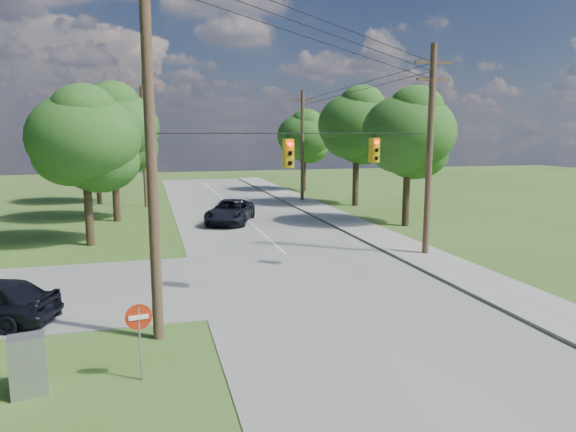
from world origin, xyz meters
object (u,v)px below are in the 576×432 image
object	(u,v)px
pole_ne	(430,148)
car_main_north	(230,211)
control_cabinet	(28,365)
pole_north_w	(144,146)
do_not_enter_sign	(139,324)
pole_sw	(150,132)
pole_north_e	(302,145)

from	to	relation	value
pole_ne	car_main_north	size ratio (longest dim) A/B	1.82
car_main_north	control_cabinet	bearing A→B (deg)	-89.50
pole_north_w	do_not_enter_sign	distance (m)	32.48
car_main_north	pole_ne	bearing A→B (deg)	-34.70
pole_ne	do_not_enter_sign	xyz separation A→B (m)	(-13.98, -10.27, -3.98)
control_cabinet	pole_sw	bearing A→B (deg)	31.30
pole_ne	do_not_enter_sign	distance (m)	17.80
pole_north_w	car_main_north	distance (m)	12.25
pole_sw	control_cabinet	world-z (taller)	pole_sw
do_not_enter_sign	control_cabinet	bearing A→B (deg)	172.19
pole_north_w	control_cabinet	bearing A→B (deg)	-94.70
pole_ne	pole_north_w	xyz separation A→B (m)	(-13.90, 22.00, -0.34)
pole_ne	do_not_enter_sign	world-z (taller)	pole_ne
pole_sw	pole_north_e	world-z (taller)	pole_sw
pole_sw	car_main_north	distance (m)	21.03
pole_north_w	car_main_north	size ratio (longest dim) A/B	1.73
pole_ne	pole_north_e	xyz separation A→B (m)	(-0.00, 22.00, -0.34)
pole_north_w	do_not_enter_sign	size ratio (longest dim) A/B	4.97
control_cabinet	do_not_enter_sign	size ratio (longest dim) A/B	0.73
pole_north_w	control_cabinet	xyz separation A→B (m)	(-2.66, -32.31, -4.40)
do_not_enter_sign	pole_ne	bearing A→B (deg)	27.63
pole_sw	pole_north_w	bearing A→B (deg)	90.77
pole_north_w	do_not_enter_sign	xyz separation A→B (m)	(-0.08, -32.27, -3.64)
pole_sw	pole_north_w	world-z (taller)	pole_sw
pole_sw	pole_north_e	xyz separation A→B (m)	(13.50, 29.60, -1.10)
pole_sw	do_not_enter_sign	world-z (taller)	pole_sw
pole_north_e	car_main_north	size ratio (longest dim) A/B	1.73
car_main_north	do_not_enter_sign	distance (m)	23.05
pole_sw	do_not_enter_sign	size ratio (longest dim) A/B	5.97
pole_north_e	do_not_enter_sign	size ratio (longest dim) A/B	4.97
car_main_north	do_not_enter_sign	size ratio (longest dim) A/B	2.87
pole_sw	do_not_enter_sign	bearing A→B (deg)	-100.17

